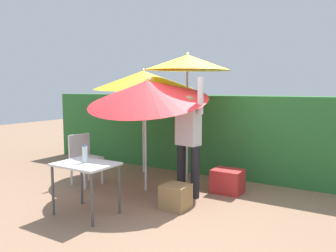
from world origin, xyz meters
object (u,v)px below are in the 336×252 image
chair_plastic (84,156)px  cooler_box (228,181)px  crate_cardboard (176,197)px  folding_table (86,169)px  umbrella_rainbow (143,80)px  umbrella_orange (147,91)px  umbrella_yellow (188,63)px  person_vendor (188,138)px  bottle_water (85,154)px

chair_plastic → cooler_box: size_ratio=1.85×
crate_cardboard → folding_table: size_ratio=0.46×
umbrella_rainbow → chair_plastic: 1.90m
umbrella_orange → cooler_box: bearing=28.0°
chair_plastic → folding_table: size_ratio=1.11×
umbrella_orange → umbrella_yellow: 1.04m
person_vendor → cooler_box: (0.47, 0.49, -0.74)m
umbrella_rainbow → chair_plastic: (-0.42, -1.25, -1.37)m
umbrella_orange → person_vendor: bearing=10.4°
person_vendor → bottle_water: (-0.83, -1.40, -0.11)m
umbrella_rainbow → bottle_water: 2.60m
umbrella_orange → chair_plastic: umbrella_orange is taller
person_vendor → crate_cardboard: 0.98m
umbrella_yellow → person_vendor: 1.50m
umbrella_orange → umbrella_yellow: bearing=73.4°
umbrella_rainbow → cooler_box: (1.97, -0.38, -1.69)m
person_vendor → crate_cardboard: bearing=-78.4°
cooler_box → crate_cardboard: size_ratio=1.30×
umbrella_orange → person_vendor: umbrella_orange is taller
umbrella_yellow → crate_cardboard: 2.47m
chair_plastic → crate_cardboard: 2.08m
umbrella_yellow → person_vendor: bearing=-60.2°
folding_table → person_vendor: bearing=61.0°
umbrella_orange → person_vendor: (0.69, 0.13, -0.73)m
cooler_box → umbrella_orange: bearing=-152.0°
umbrella_yellow → chair_plastic: bearing=-142.9°
chair_plastic → cooler_box: (2.39, 0.87, -0.32)m
chair_plastic → crate_cardboard: chair_plastic is taller
umbrella_orange → folding_table: umbrella_orange is taller
cooler_box → person_vendor: bearing=-133.9°
person_vendor → cooler_box: 1.01m
chair_plastic → cooler_box: chair_plastic is taller
bottle_water → umbrella_orange: bearing=84.0°
cooler_box → umbrella_rainbow: bearing=169.0°
cooler_box → bottle_water: size_ratio=2.01×
umbrella_rainbow → umbrella_yellow: size_ratio=0.90×
crate_cardboard → cooler_box: bearing=72.2°
umbrella_rainbow → bottle_water: bearing=-73.5°
bottle_water → folding_table: bearing=-36.7°
umbrella_rainbow → cooler_box: 2.62m
umbrella_orange → umbrella_rainbow: bearing=128.9°
cooler_box → crate_cardboard: cooler_box is taller
cooler_box → folding_table: size_ratio=0.60×
person_vendor → folding_table: person_vendor is taller
umbrella_rainbow → bottle_water: (0.67, -2.28, -1.05)m
cooler_box → folding_table: (-1.27, -1.92, 0.43)m
umbrella_yellow → bottle_water: 2.57m
chair_plastic → umbrella_rainbow: bearing=71.6°
chair_plastic → crate_cardboard: bearing=-6.3°
umbrella_orange → person_vendor: 1.01m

